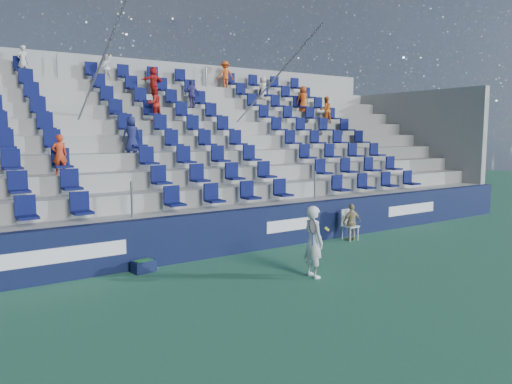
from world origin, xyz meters
The scene contains 7 objects.
ground centered at (0.00, 0.00, 0.00)m, with size 70.00×70.00×0.00m, color #2D694A.
sponsor_wall centered at (0.00, 3.15, 0.60)m, with size 24.00×0.32×1.20m.
grandstand centered at (0.00, 8.24, 2.14)m, with size 24.00×8.17×6.63m.
tennis_player centered at (0.01, 0.19, 0.83)m, with size 0.69×0.66×1.65m.
line_judge_chair centered at (3.55, 2.65, 0.54)m, with size 0.44×0.45×0.95m.
line_judge centered at (3.55, 2.50, 0.57)m, with size 0.67×0.28×1.14m, color tan.
ball_bin centered at (-3.07, 2.75, 0.16)m, with size 0.56×0.41×0.29m.
Camera 1 is at (-7.37, -8.29, 3.29)m, focal length 35.00 mm.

